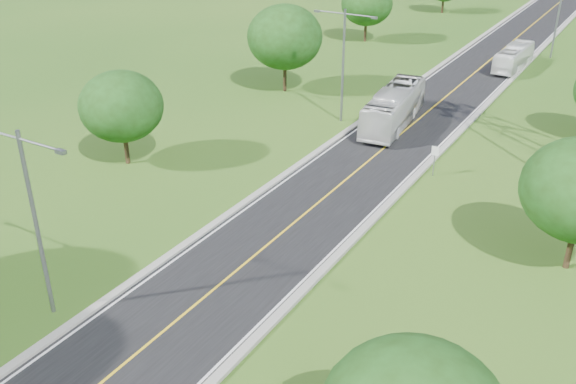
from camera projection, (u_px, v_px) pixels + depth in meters
ground at (456, 88)px, 67.22m from camera, size 260.00×260.00×0.00m
road at (473, 74)px, 71.81m from camera, size 8.00×150.00×0.06m
curb_left at (437, 68)px, 73.72m from camera, size 0.50×150.00×0.22m
curb_right at (512, 79)px, 69.82m from camera, size 0.50×150.00×0.22m
speed_limit_sign at (435, 156)px, 47.23m from camera, size 0.55×0.09×2.40m
streetlight_near_left at (33, 210)px, 30.50m from camera, size 5.90×0.25×10.00m
streetlight_mid_left at (343, 56)px, 55.81m from camera, size 5.90×0.25×10.00m
streetlight_far_right at (560, 8)px, 75.60m from camera, size 5.90×0.25×10.00m
tree_lb at (121, 106)px, 47.95m from camera, size 6.30×6.30×7.33m
tree_lc at (285, 37)px, 63.95m from camera, size 7.56×7.56×8.79m
tree_ld at (367, 4)px, 83.55m from camera, size 6.72×6.72×7.82m
bus_outbound at (514, 57)px, 73.12m from camera, size 2.52×9.59×2.65m
bus_inbound at (394, 107)px, 56.65m from camera, size 4.18×12.17×3.32m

